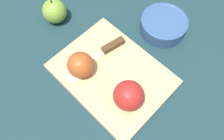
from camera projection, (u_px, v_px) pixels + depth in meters
ground_plane at (112, 76)px, 0.70m from camera, size 4.00×4.00×0.00m
cutting_board at (112, 74)px, 0.69m from camera, size 0.39×0.32×0.02m
apple_half_left at (129, 95)px, 0.60m from camera, size 0.09×0.09×0.09m
apple_half_right at (81, 65)px, 0.64m from camera, size 0.08×0.08×0.08m
knife at (112, 46)px, 0.71m from camera, size 0.07×0.15×0.02m
apple_slice at (74, 74)px, 0.67m from camera, size 0.05×0.05×0.00m
apple_whole at (55, 11)px, 0.76m from camera, size 0.09×0.09×0.10m
bowl at (163, 25)px, 0.75m from camera, size 0.16×0.16×0.05m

